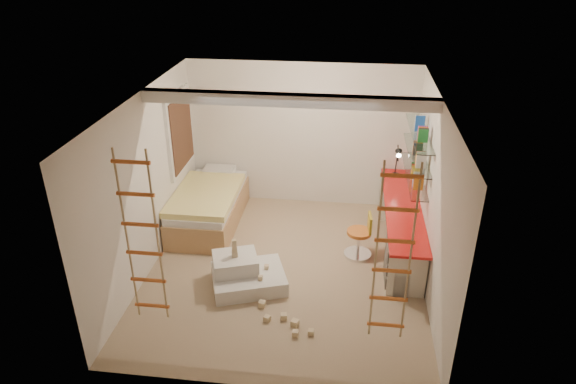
# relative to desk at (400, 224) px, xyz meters

# --- Properties ---
(floor) EXTENTS (4.50, 4.50, 0.00)m
(floor) POSITION_rel_desk_xyz_m (-1.72, -0.86, -0.40)
(floor) COLOR #9F8767
(floor) RESTS_ON ground
(ceiling_beam) EXTENTS (4.00, 0.18, 0.16)m
(ceiling_beam) POSITION_rel_desk_xyz_m (-1.72, -0.56, 2.12)
(ceiling_beam) COLOR white
(ceiling_beam) RESTS_ON ceiling
(window_frame) EXTENTS (0.06, 1.15, 1.35)m
(window_frame) POSITION_rel_desk_xyz_m (-3.69, 0.64, 1.15)
(window_frame) COLOR white
(window_frame) RESTS_ON wall_left
(window_blind) EXTENTS (0.02, 1.00, 1.20)m
(window_blind) POSITION_rel_desk_xyz_m (-3.65, 0.64, 1.15)
(window_blind) COLOR #4C2D1E
(window_blind) RESTS_ON window_frame
(rope_ladder_left) EXTENTS (0.41, 0.04, 2.13)m
(rope_ladder_left) POSITION_rel_desk_xyz_m (-3.07, -2.61, 1.11)
(rope_ladder_left) COLOR #C55121
(rope_ladder_left) RESTS_ON ceiling
(rope_ladder_right) EXTENTS (0.41, 0.04, 2.13)m
(rope_ladder_right) POSITION_rel_desk_xyz_m (-0.37, -2.61, 1.11)
(rope_ladder_right) COLOR orange
(rope_ladder_right) RESTS_ON ceiling
(waste_bin) EXTENTS (0.28, 0.28, 0.35)m
(waste_bin) POSITION_rel_desk_xyz_m (-0.06, -1.21, -0.23)
(waste_bin) COLOR white
(waste_bin) RESTS_ON floor
(desk) EXTENTS (0.56, 2.80, 0.75)m
(desk) POSITION_rel_desk_xyz_m (0.00, 0.00, 0.00)
(desk) COLOR red
(desk) RESTS_ON floor
(shelves) EXTENTS (0.25, 1.80, 0.71)m
(shelves) POSITION_rel_desk_xyz_m (0.15, 0.27, 1.10)
(shelves) COLOR white
(shelves) RESTS_ON wall_right
(bed) EXTENTS (1.02, 2.00, 0.69)m
(bed) POSITION_rel_desk_xyz_m (-3.20, 0.36, -0.07)
(bed) COLOR #AD7F51
(bed) RESTS_ON floor
(task_lamp) EXTENTS (0.14, 0.36, 0.57)m
(task_lamp) POSITION_rel_desk_xyz_m (-0.05, 0.96, 0.73)
(task_lamp) COLOR black
(task_lamp) RESTS_ON desk
(swivel_chair) EXTENTS (0.46, 0.46, 0.72)m
(swivel_chair) POSITION_rel_desk_xyz_m (-0.63, -0.34, -0.14)
(swivel_chair) COLOR #CC6A27
(swivel_chair) RESTS_ON floor
(play_platform) EXTENTS (1.20, 1.06, 0.45)m
(play_platform) POSITION_rel_desk_xyz_m (-2.24, -1.29, -0.23)
(play_platform) COLOR silver
(play_platform) RESTS_ON floor
(toy_blocks) EXTENTS (1.27, 1.13, 0.72)m
(toy_blocks) POSITION_rel_desk_xyz_m (-1.92, -1.68, -0.16)
(toy_blocks) COLOR #CCB284
(toy_blocks) RESTS_ON floor
(books) EXTENTS (0.14, 0.52, 0.92)m
(books) POSITION_rel_desk_xyz_m (0.15, 0.27, 1.20)
(books) COLOR orange
(books) RESTS_ON shelves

